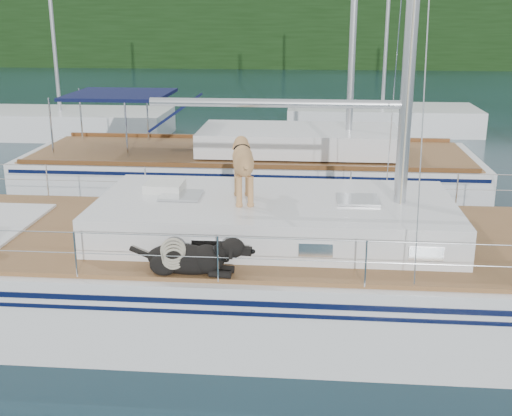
# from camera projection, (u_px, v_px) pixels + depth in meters

# --- Properties ---
(ground) EXTENTS (120.00, 120.00, 0.00)m
(ground) POSITION_uv_depth(u_px,v_px,m) (223.00, 309.00, 10.00)
(ground) COLOR black
(ground) RESTS_ON ground
(tree_line) EXTENTS (90.00, 3.00, 6.00)m
(tree_line) POSITION_uv_depth(u_px,v_px,m) (298.00, 30.00, 51.99)
(tree_line) COLOR black
(tree_line) RESTS_ON ground
(shore_bank) EXTENTS (92.00, 1.00, 1.20)m
(shore_bank) POSITION_uv_depth(u_px,v_px,m) (298.00, 60.00, 53.83)
(shore_bank) COLOR #595147
(shore_bank) RESTS_ON ground
(main_sailboat) EXTENTS (12.00, 3.82, 14.01)m
(main_sailboat) POSITION_uv_depth(u_px,v_px,m) (228.00, 269.00, 9.79)
(main_sailboat) COLOR white
(main_sailboat) RESTS_ON ground
(neighbor_sailboat) EXTENTS (11.00, 3.50, 13.30)m
(neighbor_sailboat) POSITION_uv_depth(u_px,v_px,m) (254.00, 172.00, 15.97)
(neighbor_sailboat) COLOR white
(neighbor_sailboat) RESTS_ON ground
(bg_boat_west) EXTENTS (8.00, 3.00, 11.65)m
(bg_boat_west) POSITION_uv_depth(u_px,v_px,m) (61.00, 124.00, 23.88)
(bg_boat_west) COLOR white
(bg_boat_west) RESTS_ON ground
(bg_boat_center) EXTENTS (7.20, 3.00, 11.65)m
(bg_boat_center) POSITION_uv_depth(u_px,v_px,m) (382.00, 120.00, 24.78)
(bg_boat_center) COLOR white
(bg_boat_center) RESTS_ON ground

